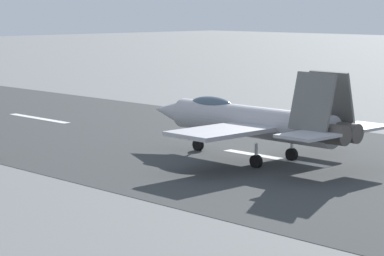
% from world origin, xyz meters
% --- Properties ---
extents(ground_plane, '(400.00, 400.00, 0.00)m').
position_xyz_m(ground_plane, '(0.00, 0.00, 0.00)').
color(ground_plane, slate).
extents(runway_strip, '(240.00, 26.00, 0.02)m').
position_xyz_m(runway_strip, '(-0.02, 0.00, 0.01)').
color(runway_strip, '#363939').
rests_on(runway_strip, ground).
extents(fighter_jet, '(16.06, 13.12, 5.61)m').
position_xyz_m(fighter_jet, '(-0.32, 1.46, 2.41)').
color(fighter_jet, '#A7A5AB').
rests_on(fighter_jet, ground).
extents(marker_cone_mid, '(0.44, 0.44, 0.55)m').
position_xyz_m(marker_cone_mid, '(6.80, -12.25, 0.28)').
color(marker_cone_mid, orange).
rests_on(marker_cone_mid, ground).
extents(marker_cone_far, '(0.44, 0.44, 0.55)m').
position_xyz_m(marker_cone_far, '(19.72, -12.25, 0.28)').
color(marker_cone_far, orange).
rests_on(marker_cone_far, ground).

